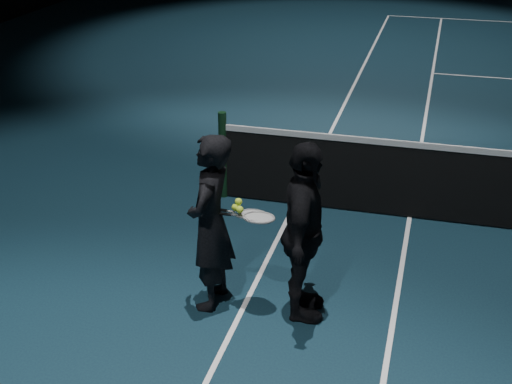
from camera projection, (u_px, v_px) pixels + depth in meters
net_post_left at (223, 155)px, 8.68m from camera, size 0.10×0.10×1.10m
player_a at (211, 223)px, 6.43m from camera, size 0.41×0.62×1.69m
player_b at (303, 233)px, 6.26m from camera, size 0.52×1.03×1.69m
racket_lower at (259, 218)px, 6.29m from camera, size 0.69×0.24×0.03m
racket_upper at (255, 216)px, 6.34m from camera, size 0.70×0.29×0.10m
tennis_balls at (238, 206)px, 6.30m from camera, size 0.12×0.10×0.12m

